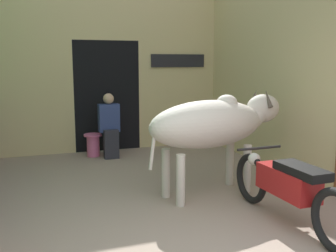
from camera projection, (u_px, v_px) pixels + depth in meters
wall_back_with_doorway at (102, 71)px, 7.71m from camera, size 4.63×0.93×3.67m
wall_right_with_door at (296, 55)px, 5.84m from camera, size 0.22×5.03×3.67m
cow at (215, 124)px, 5.06m from camera, size 2.10×0.94×1.35m
motorcycle_near at (288, 186)px, 4.14m from camera, size 0.58×2.01×0.73m
shopkeeper_seated at (110, 124)px, 7.07m from camera, size 0.37×0.33×1.16m
plastic_stool at (93, 144)px, 7.19m from camera, size 0.33×0.33×0.41m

